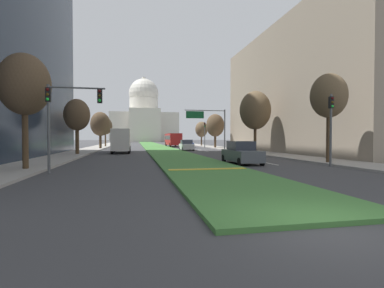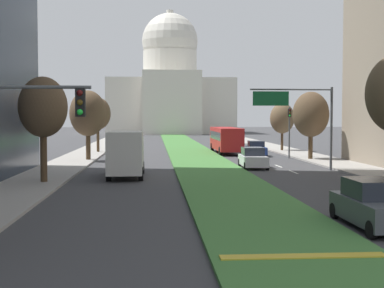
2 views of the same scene
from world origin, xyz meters
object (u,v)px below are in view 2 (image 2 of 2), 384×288
Objects in this scene: traffic_light_near_left at (10,130)px; sedan_distant at (256,149)px; overhead_guide_sign at (300,110)px; street_tree_right_far at (311,115)px; capitol_building at (170,91)px; street_tree_left_distant at (98,114)px; box_truck_delivery at (126,153)px; street_tree_left_mid at (43,108)px; city_bus at (226,138)px; sedan_midblock at (253,158)px; traffic_light_far_right at (289,126)px; street_tree_left_far at (88,114)px; sedan_lead_stopped at (373,205)px; street_tree_right_distant at (282,118)px.

traffic_light_near_left is 1.23× the size of sedan_distant.
street_tree_right_far is at bearing 69.15° from overhead_guide_sign.
capitol_building is 90.49m from street_tree_right_far.
street_tree_left_distant reaches higher than box_truck_delivery.
street_tree_left_mid reaches higher than street_tree_left_distant.
city_bus is at bearing 67.24° from box_truck_delivery.
traffic_light_near_left is at bearing -96.14° from box_truck_delivery.
sedan_midblock is at bearing -90.66° from city_bus.
traffic_light_near_left is 47.03m from street_tree_left_distant.
overhead_guide_sign is 0.98× the size of street_tree_left_mid.
city_bus is (-5.35, 8.15, -1.54)m from traffic_light_far_right.
overhead_guide_sign is 10.48m from street_tree_right_far.
sedan_midblock is (12.27, 27.37, -3.00)m from traffic_light_near_left.
box_truck_delivery is at bearing 83.86° from traffic_light_near_left.
street_tree_left_far is at bearing -88.72° from street_tree_left_distant.
capitol_building reaches higher than box_truck_delivery.
sedan_distant is at bearing 78.07° from sedan_midblock.
sedan_lead_stopped is at bearing -90.00° from city_bus.
street_tree_left_distant is 1.00× the size of box_truck_delivery.
street_tree_right_far is 10.90m from sedan_midblock.
street_tree_right_far is at bearing -54.73° from sedan_distant.
street_tree_right_far is 1.03× the size of street_tree_left_distant.
traffic_light_near_left is at bearing -114.15° from sedan_midblock.
street_tree_right_far is 24.70m from street_tree_left_distant.
sedan_distant is at bearing -19.57° from street_tree_left_distant.
capitol_building is at bearing 92.89° from city_bus.
box_truck_delivery is (-17.45, -27.09, -2.33)m from street_tree_right_distant.
traffic_light_near_left reaches higher than city_bus.
traffic_light_near_left is at bearing -86.76° from street_tree_left_far.
traffic_light_near_left is 30.14m from sedan_midblock.
sedan_lead_stopped is at bearing 16.23° from traffic_light_near_left.
sedan_midblock is (14.92, 9.45, -3.94)m from street_tree_left_mid.
overhead_guide_sign reaches higher than sedan_distant.
street_tree_right_far reaches higher than street_tree_right_distant.
box_truck_delivery is at bearing 120.10° from sedan_lead_stopped.
street_tree_left_far is 11.53m from street_tree_left_distant.
overhead_guide_sign is at bearing -30.50° from street_tree_left_far.
box_truck_delivery is (-9.99, -6.15, 0.88)m from sedan_midblock.
street_tree_left_far is (-10.50, -89.06, -6.50)m from capitol_building.
sedan_lead_stopped is at bearing -71.21° from street_tree_left_distant.
capitol_building is 6.79× the size of sedan_lead_stopped.
traffic_light_far_right is at bearing 80.99° from sedan_lead_stopped.
sedan_distant is 23.42m from box_truck_delivery.
traffic_light_far_right is 5.06m from sedan_distant.
box_truck_delivery is (4.29, -14.22, -2.81)m from street_tree_left_far.
sedan_distant is (17.11, 5.35, -3.72)m from street_tree_left_far.
box_truck_delivery is at bearing -141.19° from street_tree_right_far.
overhead_guide_sign reaches higher than traffic_light_far_right.
traffic_light_far_right is 0.79× the size of street_tree_right_far.
street_tree_left_distant is at bearing 126.56° from sedan_midblock.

